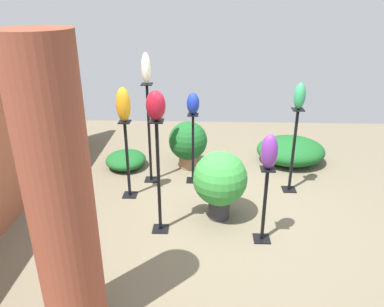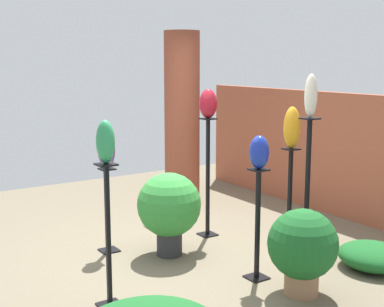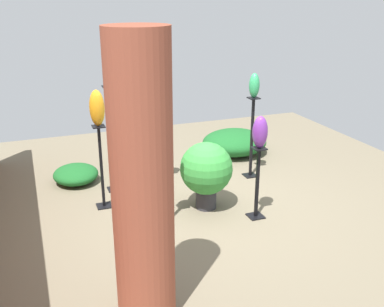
% 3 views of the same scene
% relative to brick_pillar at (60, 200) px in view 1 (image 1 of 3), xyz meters
% --- Properties ---
extents(ground_plane, '(8.00, 8.00, 0.00)m').
position_rel_brick_pillar_xyz_m(ground_plane, '(1.78, -1.24, -1.27)').
color(ground_plane, '#6B604C').
extents(brick_wall_back, '(5.60, 0.12, 1.69)m').
position_rel_brick_pillar_xyz_m(brick_wall_back, '(1.78, 1.43, -0.42)').
color(brick_wall_back, '#9E5138').
rests_on(brick_wall_back, ground).
extents(brick_pillar, '(0.52, 0.52, 2.54)m').
position_rel_brick_pillar_xyz_m(brick_pillar, '(0.00, 0.00, 0.00)').
color(brick_pillar, brown).
rests_on(brick_pillar, ground).
extents(pedestal_amber, '(0.20, 0.20, 1.15)m').
position_rel_brick_pillar_xyz_m(pedestal_amber, '(2.31, -0.02, -0.75)').
color(pedestal_amber, black).
rests_on(pedestal_amber, ground).
extents(pedestal_ruby, '(0.20, 0.20, 1.45)m').
position_rel_brick_pillar_xyz_m(pedestal_ruby, '(1.47, -0.57, -0.60)').
color(pedestal_ruby, black).
rests_on(pedestal_ruby, ground).
extents(pedestal_jade, '(0.20, 0.20, 1.27)m').
position_rel_brick_pillar_xyz_m(pedestal_jade, '(2.57, -2.39, -0.69)').
color(pedestal_jade, black).
rests_on(pedestal_jade, ground).
extents(pedestal_ivory, '(0.20, 0.20, 1.55)m').
position_rel_brick_pillar_xyz_m(pedestal_ivory, '(2.81, -0.27, -0.55)').
color(pedestal_ivory, black).
rests_on(pedestal_ivory, ground).
extents(pedestal_violet, '(0.20, 0.20, 0.95)m').
position_rel_brick_pillar_xyz_m(pedestal_violet, '(1.31, -1.82, -0.84)').
color(pedestal_violet, black).
rests_on(pedestal_violet, ground).
extents(pedestal_cobalt, '(0.20, 0.20, 1.10)m').
position_rel_brick_pillar_xyz_m(pedestal_cobalt, '(2.81, -0.93, -0.77)').
color(pedestal_cobalt, black).
rests_on(pedestal_cobalt, ground).
extents(art_vase_amber, '(0.19, 0.19, 0.47)m').
position_rel_brick_pillar_xyz_m(art_vase_amber, '(2.31, -0.02, 0.11)').
color(art_vase_amber, orange).
rests_on(art_vase_amber, pedestal_amber).
extents(art_vase_ruby, '(0.21, 0.22, 0.34)m').
position_rel_brick_pillar_xyz_m(art_vase_ruby, '(1.47, -0.57, 0.35)').
color(art_vase_ruby, maroon).
rests_on(art_vase_ruby, pedestal_ruby).
extents(art_vase_jade, '(0.16, 0.16, 0.37)m').
position_rel_brick_pillar_xyz_m(art_vase_jade, '(2.57, -2.39, 0.18)').
color(art_vase_jade, '#2D9356').
rests_on(art_vase_jade, pedestal_jade).
extents(art_vase_ivory, '(0.13, 0.13, 0.44)m').
position_rel_brick_pillar_xyz_m(art_vase_ivory, '(2.81, -0.27, 0.50)').
color(art_vase_ivory, beige).
rests_on(art_vase_ivory, pedestal_ivory).
extents(art_vase_violet, '(0.19, 0.19, 0.41)m').
position_rel_brick_pillar_xyz_m(art_vase_violet, '(1.31, -1.82, -0.12)').
color(art_vase_violet, '#6B2D8C').
rests_on(art_vase_violet, pedestal_violet).
extents(art_vase_cobalt, '(0.20, 0.19, 0.32)m').
position_rel_brick_pillar_xyz_m(art_vase_cobalt, '(2.81, -0.93, -0.01)').
color(art_vase_cobalt, '#192D9E').
rests_on(art_vase_cobalt, pedestal_cobalt).
extents(potted_plant_front_right, '(0.64, 0.64, 0.80)m').
position_rel_brick_pillar_xyz_m(potted_plant_front_right, '(3.32, -0.83, -0.82)').
color(potted_plant_front_right, '#936B4C').
rests_on(potted_plant_front_right, ground).
extents(potted_plant_mid_right, '(0.70, 0.70, 0.92)m').
position_rel_brick_pillar_xyz_m(potted_plant_mid_right, '(1.79, -1.31, -0.73)').
color(potted_plant_mid_right, '#2D2D33').
rests_on(potted_plant_mid_right, ground).
extents(foliage_bed_east, '(1.03, 1.17, 0.44)m').
position_rel_brick_pillar_xyz_m(foliage_bed_east, '(3.60, -2.61, -1.05)').
color(foliage_bed_east, '#195923').
rests_on(foliage_bed_east, ground).
extents(foliage_bed_west, '(0.73, 0.68, 0.26)m').
position_rel_brick_pillar_xyz_m(foliage_bed_west, '(3.29, 0.23, -1.14)').
color(foliage_bed_west, '#195923').
rests_on(foliage_bed_west, ground).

